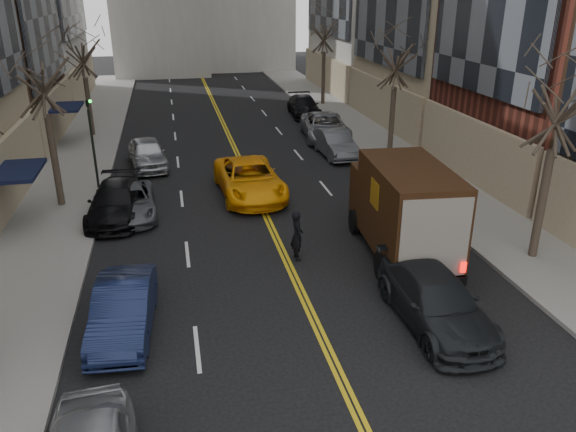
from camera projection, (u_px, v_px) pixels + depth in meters
name	position (u px, v px, depth m)	size (l,w,h in m)	color
sidewalk_left	(78.00, 162.00, 31.53)	(4.00, 66.00, 0.15)	slate
sidewalk_right	(381.00, 144.00, 34.98)	(4.00, 66.00, 0.15)	slate
tree_lf_mid	(38.00, 56.00, 22.75)	(3.20, 3.20, 8.91)	#382D23
tree_lf_far	(80.00, 42.00, 34.73)	(3.20, 3.20, 8.12)	#382D23
tree_rt_near	(565.00, 79.00, 18.04)	(3.20, 3.20, 8.71)	#382D23
tree_rt_mid	(397.00, 46.00, 30.81)	(3.20, 3.20, 8.32)	#382D23
tree_rt_far	(325.00, 20.00, 44.16)	(3.20, 3.20, 9.11)	#382D23
traffic_signal	(92.00, 134.00, 26.26)	(0.29, 0.26, 4.70)	black
ups_truck	(403.00, 210.00, 20.16)	(3.06, 6.65, 3.55)	black
observer_sedan	(435.00, 301.00, 16.33)	(2.16, 5.21, 1.51)	black
taxi	(250.00, 179.00, 26.36)	(2.75, 5.97, 1.66)	#FDA40A
pedestrian	(297.00, 235.00, 20.16)	(0.68, 0.45, 1.86)	black
parked_lf_b	(123.00, 309.00, 15.93)	(1.55, 4.44, 1.46)	#131B3C
parked_lf_c	(130.00, 202.00, 24.07)	(2.12, 4.60, 1.28)	#505158
parked_lf_d	(115.00, 202.00, 23.85)	(2.04, 5.01, 1.46)	black
parked_lf_e	(147.00, 153.00, 30.50)	(1.86, 4.63, 1.58)	#A9ABB1
parked_rt_a	(335.00, 143.00, 32.57)	(1.58, 4.54, 1.50)	#494B50
parked_rt_b	(325.00, 127.00, 36.13)	(2.70, 5.86, 1.63)	#A6A9AD
parked_rt_c	(304.00, 106.00, 42.64)	(2.07, 5.10, 1.48)	black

